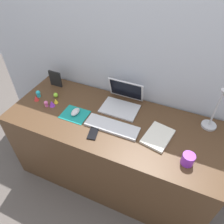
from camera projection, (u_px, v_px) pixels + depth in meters
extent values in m
plane|color=#59514C|center=(112.00, 172.00, 2.12)|extent=(6.00, 6.00, 0.00)
cube|color=#B2B7C1|center=(129.00, 87.00, 1.83)|extent=(2.87, 0.05, 1.61)
cube|color=#4C331E|center=(112.00, 150.00, 1.87)|extent=(1.67, 0.68, 0.74)
cube|color=silver|center=(120.00, 109.00, 1.71)|extent=(0.30, 0.21, 0.01)
cube|color=silver|center=(126.00, 90.00, 1.73)|extent=(0.30, 0.07, 0.19)
cube|color=black|center=(126.00, 90.00, 1.73)|extent=(0.27, 0.05, 0.17)
cube|color=silver|center=(112.00, 126.00, 1.56)|extent=(0.41, 0.13, 0.02)
cube|color=teal|center=(75.00, 114.00, 1.67)|extent=(0.21, 0.17, 0.00)
ellipsoid|color=silver|center=(75.00, 112.00, 1.66)|extent=(0.06, 0.10, 0.03)
cube|color=black|center=(93.00, 133.00, 1.52)|extent=(0.09, 0.14, 0.01)
cylinder|color=#B7B7BC|center=(209.00, 125.00, 1.57)|extent=(0.11, 0.11, 0.02)
cylinder|color=#B7B7BC|center=(216.00, 109.00, 1.45)|extent=(0.01, 0.01, 0.32)
cube|color=silver|center=(158.00, 136.00, 1.48)|extent=(0.21, 0.27, 0.02)
cube|color=black|center=(55.00, 79.00, 1.91)|extent=(0.12, 0.02, 0.15)
cylinder|color=purple|center=(188.00, 159.00, 1.31)|extent=(0.08, 0.08, 0.08)
cone|color=red|center=(36.00, 98.00, 1.79)|extent=(0.04, 0.04, 0.05)
cone|color=yellow|center=(56.00, 101.00, 1.76)|extent=(0.04, 0.04, 0.04)
cylinder|color=pink|center=(47.00, 105.00, 1.73)|extent=(0.03, 0.03, 0.02)
sphere|color=pink|center=(46.00, 103.00, 1.72)|extent=(0.03, 0.03, 0.03)
cone|color=purple|center=(52.00, 104.00, 1.73)|extent=(0.05, 0.05, 0.05)
cylinder|color=#28B7CC|center=(39.00, 95.00, 1.83)|extent=(0.03, 0.03, 0.03)
sphere|color=#28B7CC|center=(38.00, 93.00, 1.81)|extent=(0.04, 0.04, 0.04)
ellipsoid|color=#8CDB33|center=(56.00, 95.00, 1.82)|extent=(0.04, 0.04, 0.04)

